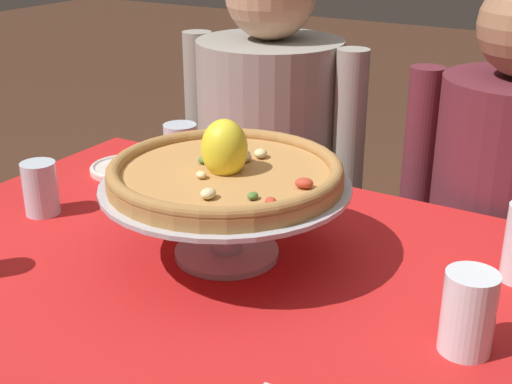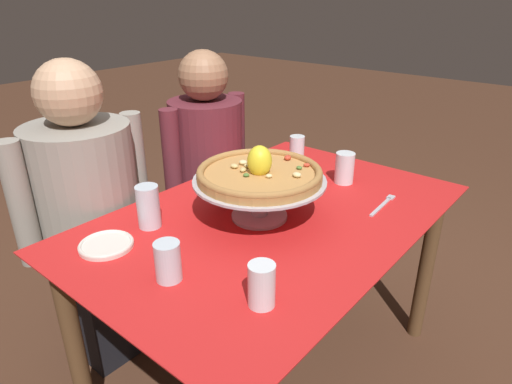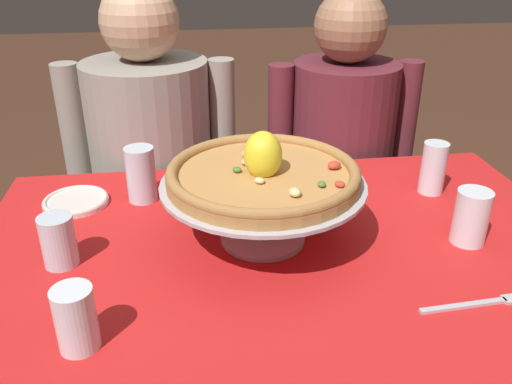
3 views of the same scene
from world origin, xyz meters
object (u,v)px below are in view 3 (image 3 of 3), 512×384
diner_left (154,176)px  water_glass_side_right (471,220)px  water_glass_back_left (141,178)px  diner_right (339,175)px  side_plate (76,201)px  water_glass_front_left (76,321)px  dinner_fork (477,304)px  water_glass_side_left (59,244)px  pizza (263,173)px  water_glass_back_right (433,171)px  pizza_stand (263,199)px

diner_left → water_glass_side_right: bearing=-44.1°
water_glass_back_left → diner_right: size_ratio=0.12×
side_plate → water_glass_front_left: bearing=-80.1°
water_glass_side_right → dinner_fork: (-0.09, -0.21, -0.05)m
water_glass_back_left → water_glass_side_left: size_ratio=1.29×
pizza → water_glass_front_left: bearing=-140.0°
dinner_fork → water_glass_back_right: bearing=76.1°
side_plate → diner_left: 0.44m
water_glass_side_right → side_plate: size_ratio=0.77×
water_glass_front_left → diner_right: bearing=52.1°
pizza → diner_left: size_ratio=0.33×
water_glass_front_left → side_plate: 0.53m
water_glass_front_left → diner_right: size_ratio=0.10×
water_glass_back_left → dinner_fork: size_ratio=0.70×
water_glass_front_left → side_plate: size_ratio=0.71×
water_glass_side_right → water_glass_side_left: bearing=178.0°
dinner_fork → diner_right: diner_right is taller
water_glass_side_left → side_plate: size_ratio=0.68×
water_glass_side_right → water_glass_front_left: bearing=-164.2°
side_plate → diner_left: diner_left is taller
pizza_stand → water_glass_front_left: 0.45m
pizza_stand → diner_left: 0.71m
side_plate → dinner_fork: (0.79, -0.51, -0.01)m
pizza_stand → water_glass_front_left: size_ratio=3.84×
pizza → side_plate: bearing=152.3°
water_glass_back_left → water_glass_back_right: bearing=-4.4°
water_glass_back_left → water_glass_side_left: water_glass_back_left is taller
water_glass_back_left → dinner_fork: bearing=-39.3°
pizza_stand → pizza: 0.06m
side_plate → diner_right: size_ratio=0.14×
pizza → water_glass_side_right: pizza is taller
water_glass_front_left → water_glass_back_left: size_ratio=0.81×
diner_right → water_glass_back_right: bearing=-75.8°
water_glass_back_left → dinner_fork: water_glass_back_left is taller
water_glass_front_left → water_glass_side_right: (0.79, 0.22, 0.00)m
pizza_stand → water_glass_back_left: same height
water_glass_front_left → water_glass_back_right: water_glass_back_right is taller
water_glass_front_left → dinner_fork: 0.70m
water_glass_front_left → water_glass_back_right: (0.81, 0.47, 0.01)m
pizza → water_glass_side_right: 0.46m
water_glass_back_left → side_plate: (-0.16, -0.00, -0.05)m
pizza → water_glass_front_left: (-0.35, -0.29, -0.11)m
pizza → diner_right: diner_right is taller
water_glass_front_left → water_glass_back_left: 0.53m
water_glass_back_left → diner_left: diner_left is taller
diner_left → water_glass_side_left: bearing=-103.0°
water_glass_back_left → diner_right: bearing=31.2°
water_glass_side_right → pizza_stand: bearing=171.3°
side_plate → diner_left: bearing=66.8°
diner_left → diner_right: 0.62m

